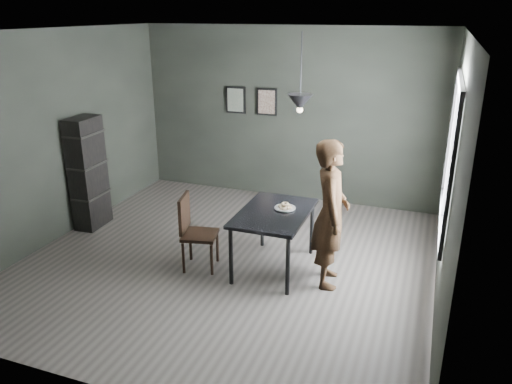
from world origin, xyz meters
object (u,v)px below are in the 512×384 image
(cafe_table, at_px, (274,218))
(woman, at_px, (331,214))
(pendant_lamp, at_px, (300,102))
(white_plate, at_px, (285,209))
(shelf_unit, at_px, (88,173))
(wood_chair, at_px, (193,227))

(cafe_table, height_order, woman, woman)
(woman, relative_size, pendant_lamp, 1.99)
(white_plate, distance_m, woman, 0.65)
(cafe_table, distance_m, shelf_unit, 2.94)
(cafe_table, distance_m, white_plate, 0.18)
(pendant_lamp, bearing_deg, woman, -24.44)
(cafe_table, relative_size, white_plate, 5.22)
(wood_chair, height_order, shelf_unit, shelf_unit)
(wood_chair, xyz_separation_m, shelf_unit, (-1.99, 0.63, 0.28))
(woman, distance_m, wood_chair, 1.68)
(shelf_unit, distance_m, pendant_lamp, 3.41)
(woman, height_order, shelf_unit, woman)
(cafe_table, distance_m, pendant_lamp, 1.41)
(cafe_table, relative_size, woman, 0.70)
(pendant_lamp, bearing_deg, white_plate, 171.32)
(wood_chair, distance_m, shelf_unit, 2.11)
(cafe_table, xyz_separation_m, woman, (0.70, -0.10, 0.19))
(white_plate, bearing_deg, pendant_lamp, -8.68)
(woman, bearing_deg, pendant_lamp, 52.39)
(cafe_table, bearing_deg, pendant_lamp, 21.80)
(woman, relative_size, wood_chair, 1.84)
(woman, bearing_deg, shelf_unit, 70.17)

